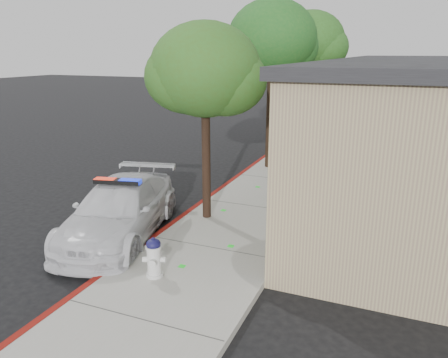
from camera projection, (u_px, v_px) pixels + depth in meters
ground at (152, 242)px, 10.60m from camera, size 120.00×120.00×0.00m
sidewalk at (253, 208)px, 12.65m from camera, size 3.20×60.00×0.15m
red_curb at (205, 201)px, 13.22m from camera, size 0.14×60.00×0.16m
clapboard_building at (442, 120)px, 15.53m from camera, size 7.30×20.89×4.24m
police_car at (120, 210)px, 10.76m from camera, size 2.99×5.08×1.50m
fire_hydrant at (154, 257)px, 8.58m from camera, size 0.47×0.41×0.83m
street_tree_near at (205, 74)px, 10.75m from camera, size 3.01×2.77×5.08m
street_tree_mid at (272, 42)px, 15.67m from camera, size 3.23×3.34×6.17m
street_tree_far at (310, 43)px, 21.12m from camera, size 3.62×3.31×6.27m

